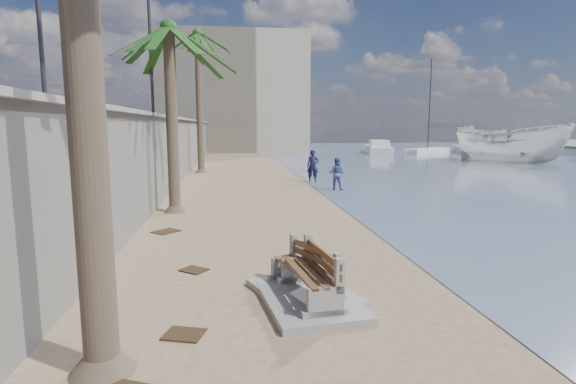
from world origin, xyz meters
TOP-DOWN VIEW (x-y plane):
  - ground_plane at (0.00, 0.00)m, footprint 140.00×140.00m
  - seawall at (-5.20, 20.00)m, footprint 0.45×70.00m
  - wall_cap at (-5.20, 20.00)m, footprint 0.80×70.00m
  - end_building at (-2.00, 52.00)m, footprint 18.00×12.00m
  - bench_near at (-0.80, 1.49)m, footprint 1.86×2.48m
  - bench_far at (-0.84, 1.88)m, footprint 2.12×2.50m
  - palm_mid at (-4.24, 10.62)m, footprint 5.00×5.00m
  - palm_back at (-4.20, 24.76)m, footprint 5.00×5.00m
  - streetlight at (-5.10, 12.00)m, footprint 0.28×0.28m
  - person_a at (2.34, 18.52)m, footprint 0.85×0.67m
  - person_b at (3.00, 15.58)m, footprint 1.08×1.01m
  - boat_cruiser at (21.94, 30.52)m, footprint 5.23×5.26m
  - yacht_near at (25.26, 41.96)m, footprint 5.49×10.45m
  - yacht_far at (15.03, 45.34)m, footprint 4.63×9.60m
  - sailboat_west at (20.23, 43.24)m, footprint 6.48×5.05m
  - debris_b at (-2.90, 0.52)m, footprint 0.69×0.61m
  - debris_c at (-4.12, 7.41)m, footprint 0.91×0.91m
  - debris_d at (-3.00, 3.62)m, footprint 0.70×0.68m

SIDE VIEW (x-z plane):
  - ground_plane at x=0.00m, z-range 0.00..0.00m
  - debris_b at x=-2.90m, z-range 0.00..0.03m
  - debris_c at x=-4.12m, z-range 0.00..0.03m
  - debris_d at x=-3.00m, z-range 0.00..0.03m
  - sailboat_west at x=20.23m, z-range -4.98..5.68m
  - yacht_near at x=25.26m, z-range -0.40..1.10m
  - yacht_far at x=15.03m, z-range -0.40..1.10m
  - bench_far at x=-0.84m, z-range -0.06..0.83m
  - bench_near at x=-0.80m, z-range -0.06..0.90m
  - person_b at x=3.00m, z-range 0.00..1.78m
  - person_a at x=2.34m, z-range 0.00..2.09m
  - seawall at x=-5.20m, z-range 0.00..3.50m
  - boat_cruiser at x=21.94m, z-range -0.40..3.96m
  - wall_cap at x=-5.20m, z-range 3.49..3.61m
  - palm_mid at x=-4.24m, z-range 2.73..10.16m
  - streetlight at x=-5.10m, z-range 4.08..9.21m
  - end_building at x=-2.00m, z-range 0.00..14.00m
  - palm_back at x=-4.20m, z-range 3.92..13.92m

